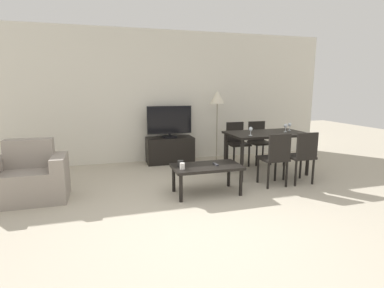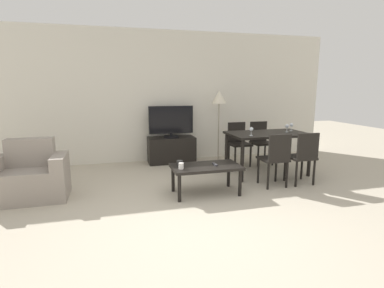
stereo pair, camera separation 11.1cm
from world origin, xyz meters
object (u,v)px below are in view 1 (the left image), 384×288
at_px(tv, 170,122).
at_px(dining_chair_far_left, 237,141).
at_px(dining_chair_near_right, 302,154).
at_px(dining_table, 266,137).
at_px(cup_colored_far, 181,163).
at_px(wine_glass_right, 290,125).
at_px(dining_chair_near, 275,156).
at_px(dining_chair_far, 259,140).
at_px(wine_glass_center, 251,129).
at_px(floor_lamp, 217,102).
at_px(armchair, 29,179).
at_px(remote_primary, 216,164).
at_px(wine_glass_left, 286,126).
at_px(cup_white_near, 182,166).
at_px(tv_stand, 170,150).
at_px(coffee_table, 207,169).

relative_size(tv, dining_chair_far_left, 1.07).
relative_size(dining_chair_near_right, dining_chair_far_left, 1.00).
distance_m(dining_table, cup_colored_far, 1.90).
bearing_deg(wine_glass_right, dining_chair_far_left, 142.89).
relative_size(tv, dining_chair_near, 1.07).
height_order(dining_chair_far, dining_chair_far_left, same).
bearing_deg(wine_glass_center, wine_glass_right, 18.79).
xyz_separation_m(tv, dining_chair_near_right, (1.76, -1.96, -0.37)).
distance_m(floor_lamp, cup_colored_far, 2.28).
xyz_separation_m(armchair, remote_primary, (2.58, -0.43, 0.12)).
distance_m(dining_chair_far_left, wine_glass_left, 1.03).
relative_size(dining_chair_far, wine_glass_right, 5.85).
relative_size(tv, cup_white_near, 10.25).
bearing_deg(tv, dining_chair_far_left, -22.76).
height_order(tv, dining_table, tv).
xyz_separation_m(dining_chair_near_right, wine_glass_center, (-0.68, 0.50, 0.37)).
height_order(dining_chair_near, dining_chair_near_right, same).
distance_m(tv_stand, dining_chair_far, 1.85).
bearing_deg(remote_primary, coffee_table, 179.75).
height_order(dining_chair_far, wine_glass_left, wine_glass_left).
bearing_deg(dining_chair_far_left, coffee_table, -128.31).
distance_m(dining_chair_far, wine_glass_right, 0.77).
relative_size(coffee_table, wine_glass_center, 6.89).
relative_size(tv_stand, floor_lamp, 0.65).
bearing_deg(wine_glass_center, dining_chair_far, 54.11).
xyz_separation_m(remote_primary, cup_white_near, (-0.53, -0.09, 0.03)).
bearing_deg(dining_chair_far_left, remote_primary, -124.77).
bearing_deg(tv, dining_chair_far, -16.83).
xyz_separation_m(tv_stand, cup_white_near, (-0.27, -2.07, 0.21)).
height_order(armchair, coffee_table, armchair).
distance_m(cup_white_near, cup_colored_far, 0.15).
bearing_deg(wine_glass_left, wine_glass_center, -166.30).
bearing_deg(cup_colored_far, tv_stand, 82.49).
bearing_deg(floor_lamp, wine_glass_right, -41.86).
xyz_separation_m(tv_stand, dining_chair_far_left, (1.27, -0.53, 0.22)).
bearing_deg(dining_chair_far_left, cup_white_near, -134.91).
distance_m(tv, floor_lamp, 1.07).
distance_m(armchair, dining_chair_far, 4.20).
bearing_deg(cup_colored_far, dining_chair_far, 34.58).
distance_m(dining_chair_near, wine_glass_right, 1.21).
relative_size(armchair, tv, 1.08).
bearing_deg(tv_stand, dining_chair_near_right, -48.18).
bearing_deg(dining_chair_near_right, remote_primary, -179.51).
relative_size(armchair, tv_stand, 1.03).
distance_m(floor_lamp, cup_white_near, 2.41).
height_order(dining_chair_far_left, cup_white_near, dining_chair_far_left).
relative_size(floor_lamp, remote_primary, 9.88).
bearing_deg(dining_chair_far, tv, 163.17).
bearing_deg(tv, tv_stand, 90.00).
bearing_deg(cup_white_near, coffee_table, 13.58).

